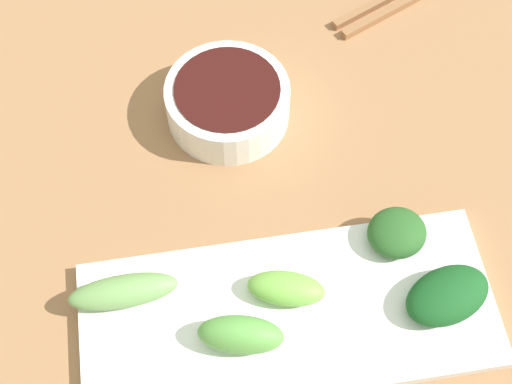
# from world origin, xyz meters

# --- Properties ---
(tabletop) EXTENTS (2.10, 2.10, 0.02)m
(tabletop) POSITION_xyz_m (0.00, 0.00, 0.01)
(tabletop) COLOR #9B6E48
(tabletop) RESTS_ON ground
(sauce_bowl) EXTENTS (0.12, 0.12, 0.04)m
(sauce_bowl) POSITION_xyz_m (-0.13, -0.03, 0.04)
(sauce_bowl) COLOR white
(sauce_bowl) RESTS_ON tabletop
(serving_plate) EXTENTS (0.14, 0.34, 0.01)m
(serving_plate) POSITION_xyz_m (0.08, -0.01, 0.03)
(serving_plate) COLOR white
(serving_plate) RESTS_ON tabletop
(broccoli_stalk_0) EXTENTS (0.03, 0.09, 0.02)m
(broccoli_stalk_0) POSITION_xyz_m (0.05, -0.15, 0.04)
(broccoli_stalk_0) COLOR #71A259
(broccoli_stalk_0) RESTS_ON serving_plate
(broccoli_stalk_1) EXTENTS (0.05, 0.07, 0.02)m
(broccoli_stalk_1) POSITION_xyz_m (0.06, -0.01, 0.04)
(broccoli_stalk_1) COLOR #76B949
(broccoli_stalk_1) RESTS_ON serving_plate
(broccoli_leafy_2) EXTENTS (0.07, 0.08, 0.03)m
(broccoli_leafy_2) POSITION_xyz_m (0.09, 0.11, 0.05)
(broccoli_leafy_2) COLOR #175020
(broccoli_leafy_2) RESTS_ON serving_plate
(broccoli_leafy_3) EXTENTS (0.06, 0.06, 0.03)m
(broccoli_leafy_3) POSITION_xyz_m (0.03, 0.09, 0.04)
(broccoli_leafy_3) COLOR #285924
(broccoli_leafy_3) RESTS_ON serving_plate
(broccoli_stalk_4) EXTENTS (0.05, 0.07, 0.03)m
(broccoli_stalk_4) POSITION_xyz_m (0.10, -0.06, 0.05)
(broccoli_stalk_4) COLOR #5BA347
(broccoli_stalk_4) RESTS_ON serving_plate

